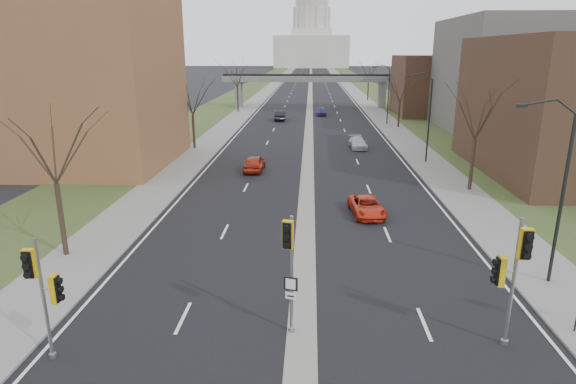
# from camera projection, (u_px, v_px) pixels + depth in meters

# --- Properties ---
(ground) EXTENTS (700.00, 700.00, 0.00)m
(ground) POSITION_uv_depth(u_px,v_px,m) (301.00, 350.00, 18.01)
(ground) COLOR black
(ground) RESTS_ON ground
(road_surface) EXTENTS (20.00, 600.00, 0.01)m
(road_surface) POSITION_uv_depth(u_px,v_px,m) (310.00, 84.00, 161.74)
(road_surface) COLOR black
(road_surface) RESTS_ON ground
(median_strip) EXTENTS (1.20, 600.00, 0.02)m
(median_strip) POSITION_uv_depth(u_px,v_px,m) (310.00, 84.00, 161.74)
(median_strip) COLOR gray
(median_strip) RESTS_ON ground
(sidewalk_right) EXTENTS (4.00, 600.00, 0.12)m
(sidewalk_right) POSITION_uv_depth(u_px,v_px,m) (346.00, 84.00, 161.18)
(sidewalk_right) COLOR gray
(sidewalk_right) RESTS_ON ground
(sidewalk_left) EXTENTS (4.00, 600.00, 0.12)m
(sidewalk_left) POSITION_uv_depth(u_px,v_px,m) (275.00, 84.00, 162.26)
(sidewalk_left) COLOR gray
(sidewalk_left) RESTS_ON ground
(grass_verge_right) EXTENTS (8.00, 600.00, 0.10)m
(grass_verge_right) POSITION_uv_depth(u_px,v_px,m) (364.00, 84.00, 160.91)
(grass_verge_right) COLOR #30401D
(grass_verge_right) RESTS_ON ground
(grass_verge_left) EXTENTS (8.00, 600.00, 0.10)m
(grass_verge_left) POSITION_uv_depth(u_px,v_px,m) (257.00, 84.00, 162.54)
(grass_verge_left) COLOR #30401D
(grass_verge_left) RESTS_ON ground
(apartment_building) EXTENTS (25.00, 16.00, 22.00)m
(apartment_building) POSITION_uv_depth(u_px,v_px,m) (30.00, 48.00, 44.82)
(apartment_building) COLOR brown
(apartment_building) RESTS_ON ground
(commercial_block_mid) EXTENTS (18.00, 22.00, 15.00)m
(commercial_block_mid) POSITION_uv_depth(u_px,v_px,m) (518.00, 76.00, 64.45)
(commercial_block_mid) COLOR #625F5A
(commercial_block_mid) RESTS_ON ground
(commercial_block_far) EXTENTS (14.00, 14.00, 10.00)m
(commercial_block_far) POSITION_uv_depth(u_px,v_px,m) (438.00, 86.00, 82.67)
(commercial_block_far) COLOR #452B20
(commercial_block_far) RESTS_ON ground
(pedestrian_bridge) EXTENTS (34.00, 3.00, 6.45)m
(pedestrian_bridge) POSITION_uv_depth(u_px,v_px,m) (310.00, 82.00, 93.30)
(pedestrian_bridge) COLOR slate
(pedestrian_bridge) RESTS_ON ground
(capitol) EXTENTS (48.00, 42.00, 55.75)m
(capitol) POSITION_uv_depth(u_px,v_px,m) (311.00, 38.00, 319.38)
(capitol) COLOR silver
(capitol) RESTS_ON ground
(streetlight_near) EXTENTS (2.61, 0.20, 8.70)m
(streetlight_near) POSITION_uv_depth(u_px,v_px,m) (553.00, 141.00, 21.30)
(streetlight_near) COLOR black
(streetlight_near) RESTS_ON sidewalk_right
(streetlight_mid) EXTENTS (2.61, 0.20, 8.70)m
(streetlight_mid) POSITION_uv_depth(u_px,v_px,m) (423.00, 92.00, 46.21)
(streetlight_mid) COLOR black
(streetlight_mid) RESTS_ON sidewalk_right
(streetlight_far) EXTENTS (2.61, 0.20, 8.70)m
(streetlight_far) POSITION_uv_depth(u_px,v_px,m) (384.00, 78.00, 71.12)
(streetlight_far) COLOR black
(streetlight_far) RESTS_ON sidewalk_right
(tree_left_a) EXTENTS (7.20, 7.20, 9.40)m
(tree_left_a) POSITION_uv_depth(u_px,v_px,m) (50.00, 136.00, 24.39)
(tree_left_a) COLOR #382B21
(tree_left_a) RESTS_ON sidewalk_left
(tree_left_b) EXTENTS (6.75, 6.75, 8.81)m
(tree_left_b) POSITION_uv_depth(u_px,v_px,m) (192.00, 93.00, 53.25)
(tree_left_b) COLOR #382B21
(tree_left_b) RESTS_ON sidewalk_left
(tree_left_c) EXTENTS (7.65, 7.65, 9.99)m
(tree_left_c) POSITION_uv_depth(u_px,v_px,m) (237.00, 72.00, 85.60)
(tree_left_c) COLOR #382B21
(tree_left_c) RESTS_ON sidewalk_left
(tree_right_a) EXTENTS (7.20, 7.20, 9.40)m
(tree_right_a) POSITION_uv_depth(u_px,v_px,m) (478.00, 107.00, 36.63)
(tree_right_a) COLOR #382B21
(tree_right_a) RESTS_ON sidewalk_right
(tree_right_b) EXTENTS (6.30, 6.30, 8.22)m
(tree_right_b) POSITION_uv_depth(u_px,v_px,m) (401.00, 87.00, 68.48)
(tree_right_b) COLOR #382B21
(tree_right_b) RESTS_ON sidewalk_right
(tree_right_c) EXTENTS (7.65, 7.65, 9.99)m
(tree_right_c) POSITION_uv_depth(u_px,v_px,m) (369.00, 68.00, 106.46)
(tree_right_c) COLOR #382B21
(tree_right_c) RESTS_ON sidewalk_right
(signal_pole_left) EXTENTS (0.82, 0.82, 4.68)m
(signal_pole_left) POSITION_uv_depth(u_px,v_px,m) (43.00, 284.00, 16.53)
(signal_pole_left) COLOR gray
(signal_pole_left) RESTS_ON ground
(signal_pole_median) EXTENTS (0.64, 0.82, 4.89)m
(signal_pole_median) POSITION_uv_depth(u_px,v_px,m) (289.00, 256.00, 17.99)
(signal_pole_median) COLOR gray
(signal_pole_median) RESTS_ON ground
(signal_pole_right) EXTENTS (0.90, 0.90, 5.13)m
(signal_pole_right) POSITION_uv_depth(u_px,v_px,m) (513.00, 266.00, 17.25)
(signal_pole_right) COLOR gray
(signal_pole_right) RESTS_ON ground
(car_left_near) EXTENTS (1.84, 4.32, 1.46)m
(car_left_near) POSITION_uv_depth(u_px,v_px,m) (254.00, 163.00, 44.72)
(car_left_near) COLOR #AD2613
(car_left_near) RESTS_ON ground
(car_left_far) EXTENTS (1.68, 4.63, 1.52)m
(car_left_far) POSITION_uv_depth(u_px,v_px,m) (280.00, 115.00, 77.41)
(car_left_far) COLOR black
(car_left_far) RESTS_ON ground
(car_right_near) EXTENTS (2.45, 4.55, 1.21)m
(car_right_near) POSITION_uv_depth(u_px,v_px,m) (367.00, 206.00, 32.71)
(car_right_near) COLOR red
(car_right_near) RESTS_ON ground
(car_right_mid) EXTENTS (2.05, 4.40, 1.24)m
(car_right_mid) POSITION_uv_depth(u_px,v_px,m) (358.00, 143.00, 55.17)
(car_right_mid) COLOR #B6B7BE
(car_right_mid) RESTS_ON ground
(car_right_far) EXTENTS (1.64, 4.06, 1.38)m
(car_right_far) POSITION_uv_depth(u_px,v_px,m) (321.00, 111.00, 83.19)
(car_right_far) COLOR navy
(car_right_far) RESTS_ON ground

